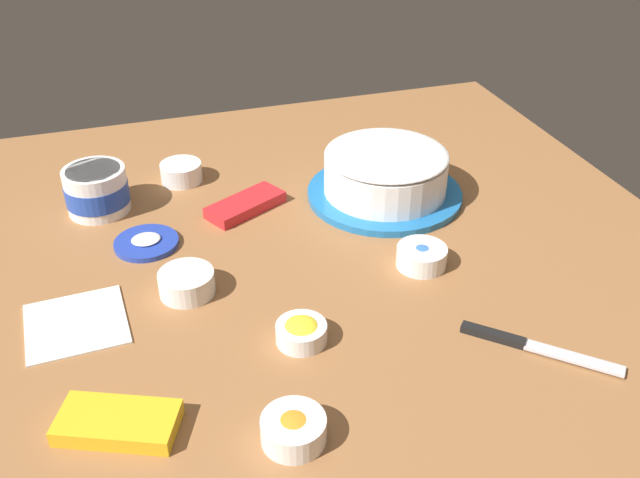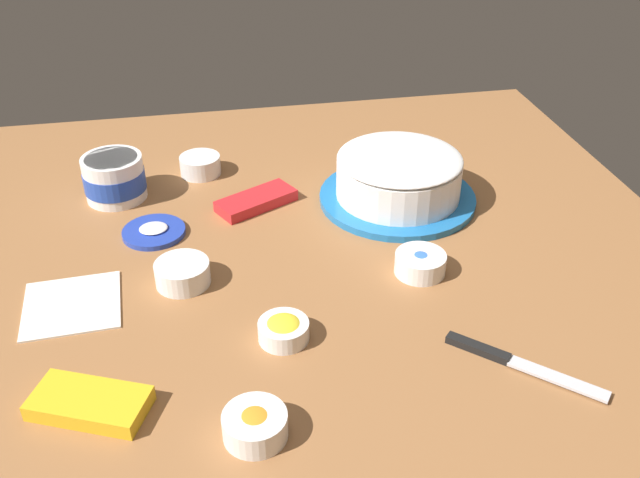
# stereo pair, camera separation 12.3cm
# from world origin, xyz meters

# --- Properties ---
(ground_plane) EXTENTS (1.54, 1.54, 0.00)m
(ground_plane) POSITION_xyz_m (0.00, 0.00, 0.00)
(ground_plane) COLOR #936038
(frosted_cake) EXTENTS (0.31, 0.31, 0.11)m
(frosted_cake) POSITION_xyz_m (-0.29, -0.25, 0.05)
(frosted_cake) COLOR #1E6BB2
(frosted_cake) RESTS_ON ground_plane
(frosting_tub) EXTENTS (0.12, 0.12, 0.09)m
(frosting_tub) POSITION_xyz_m (0.26, -0.37, 0.05)
(frosting_tub) COLOR white
(frosting_tub) RESTS_ON ground_plane
(frosting_tub_lid) EXTENTS (0.12, 0.12, 0.02)m
(frosting_tub_lid) POSITION_xyz_m (0.19, -0.21, 0.01)
(frosting_tub_lid) COLOR #233DAD
(frosting_tub_lid) RESTS_ON ground_plane
(spreading_knife) EXTENTS (0.19, 0.17, 0.01)m
(spreading_knife) POSITION_xyz_m (-0.32, 0.23, 0.01)
(spreading_knife) COLOR silver
(spreading_knife) RESTS_ON ground_plane
(sprinkle_bowl_yellow) EXTENTS (0.08, 0.08, 0.04)m
(sprinkle_bowl_yellow) POSITION_xyz_m (-0.01, 0.12, 0.02)
(sprinkle_bowl_yellow) COLOR white
(sprinkle_bowl_yellow) RESTS_ON ground_plane
(sprinkle_bowl_blue) EXTENTS (0.09, 0.09, 0.04)m
(sprinkle_bowl_blue) POSITION_xyz_m (-0.26, -0.01, 0.02)
(sprinkle_bowl_blue) COLOR white
(sprinkle_bowl_blue) RESTS_ON ground_plane
(sprinkle_bowl_orange) EXTENTS (0.08, 0.08, 0.04)m
(sprinkle_bowl_orange) POSITION_xyz_m (0.06, 0.30, 0.02)
(sprinkle_bowl_orange) COLOR white
(sprinkle_bowl_orange) RESTS_ON ground_plane
(sprinkle_bowl_green) EXTENTS (0.09, 0.09, 0.04)m
(sprinkle_bowl_green) POSITION_xyz_m (0.14, -0.05, 0.02)
(sprinkle_bowl_green) COLOR white
(sprinkle_bowl_green) RESTS_ON ground_plane
(sprinkle_bowl_rainbow) EXTENTS (0.09, 0.09, 0.04)m
(sprinkle_bowl_rainbow) POSITION_xyz_m (0.09, -0.44, 0.02)
(sprinkle_bowl_rainbow) COLOR white
(sprinkle_bowl_rainbow) RESTS_ON ground_plane
(candy_box_lower) EXTENTS (0.17, 0.13, 0.02)m
(candy_box_lower) POSITION_xyz_m (-0.01, -0.28, 0.01)
(candy_box_lower) COLOR red
(candy_box_lower) RESTS_ON ground_plane
(candy_box_upper) EXTENTS (0.17, 0.13, 0.02)m
(candy_box_upper) POSITION_xyz_m (0.27, 0.21, 0.01)
(candy_box_upper) COLOR yellow
(candy_box_upper) RESTS_ON ground_plane
(paper_napkin) EXTENTS (0.16, 0.16, 0.01)m
(paper_napkin) POSITION_xyz_m (0.31, -0.02, 0.00)
(paper_napkin) COLOR white
(paper_napkin) RESTS_ON ground_plane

